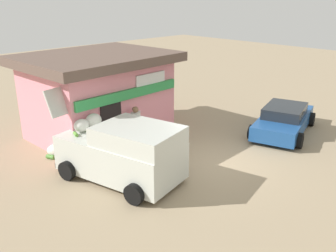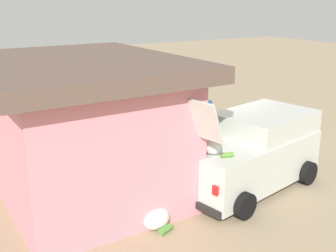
{
  "view_description": "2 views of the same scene",
  "coord_description": "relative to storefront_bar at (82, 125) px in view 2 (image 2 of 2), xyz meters",
  "views": [
    {
      "loc": [
        -9.26,
        -7.3,
        5.59
      ],
      "look_at": [
        -0.2,
        2.05,
        0.88
      ],
      "focal_mm": 39.34,
      "sensor_mm": 36.0,
      "label": 1
    },
    {
      "loc": [
        -10.67,
        7.96,
        4.7
      ],
      "look_at": [
        0.15,
        1.88,
        0.88
      ],
      "focal_mm": 44.63,
      "sensor_mm": 36.0,
      "label": 2
    }
  ],
  "objects": [
    {
      "name": "unloaded_banana_pile",
      "position": [
        -2.43,
        -0.75,
        -1.54
      ],
      "size": [
        0.79,
        0.84,
        0.44
      ],
      "color": "silver",
      "rests_on": "ground_plane"
    },
    {
      "name": "paint_bucket",
      "position": [
        1.9,
        -3.05,
        -1.58
      ],
      "size": [
        0.32,
        0.32,
        0.32
      ],
      "primitive_type": "cylinder",
      "color": "silver",
      "rests_on": "ground_plane"
    },
    {
      "name": "vendor_standing",
      "position": [
        0.11,
        -2.22,
        -0.77
      ],
      "size": [
        0.55,
        0.42,
        1.67
      ],
      "color": "navy",
      "rests_on": "ground_plane"
    },
    {
      "name": "parked_sedan",
      "position": [
        5.72,
        -5.2,
        -1.18
      ],
      "size": [
        4.56,
        3.01,
        1.17
      ],
      "color": "#1E4C8C",
      "rests_on": "ground_plane"
    },
    {
      "name": "delivery_van",
      "position": [
        -1.72,
        -3.8,
        -0.8
      ],
      "size": [
        2.94,
        4.57,
        2.73
      ],
      "color": "silver",
      "rests_on": "ground_plane"
    },
    {
      "name": "storefront_bar",
      "position": [
        0.0,
        0.0,
        0.0
      ],
      "size": [
        5.95,
        4.84,
        3.36
      ],
      "color": "pink",
      "rests_on": "ground_plane"
    },
    {
      "name": "ground_plane",
      "position": [
        1.23,
        -5.05,
        -1.74
      ],
      "size": [
        60.0,
        60.0,
        0.0
      ],
      "primitive_type": "plane",
      "color": "#9E896B"
    },
    {
      "name": "customer_bending",
      "position": [
        -0.83,
        -1.87,
        -0.93
      ],
      "size": [
        0.63,
        0.82,
        1.29
      ],
      "color": "#726047",
      "rests_on": "ground_plane"
    }
  ]
}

